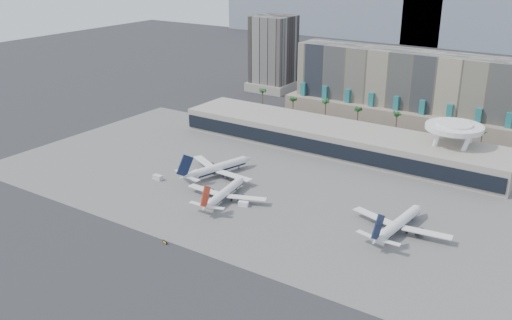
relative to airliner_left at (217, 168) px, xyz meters
The scene contains 13 objects.
ground 57.39m from the airliner_left, 58.47° to the right, with size 900.00×900.00×0.00m, color #232326.
apron_pad 30.79m from the airliner_left, 11.65° to the left, with size 260.00×130.00×0.06m, color #5B5B59.
hotel 132.45m from the airliner_left, 72.35° to the left, with size 140.00×30.00×42.00m.
office_tower 165.71m from the airliner_left, 113.28° to the left, with size 30.00×30.00×52.00m.
terminal 68.03m from the airliner_left, 63.86° to the left, with size 170.00×32.50×14.50m.
saucer_structure 109.31m from the airliner_left, 38.34° to the left, with size 26.00×26.00×21.89m.
palm_row 103.26m from the airliner_left, 68.98° to the left, with size 157.80×2.80×13.10m.
airliner_left is the anchor object (origin of this frame).
airliner_centre 27.23m from the airliner_left, 46.69° to the right, with size 35.32×36.61×12.70m.
airliner_right 87.97m from the airliner_left, ahead, with size 38.66×39.95×13.79m.
service_vehicle_a 26.98m from the airliner_left, 135.09° to the right, with size 4.50×2.20×2.20m, color silver.
service_vehicle_b 34.87m from the airliner_left, 35.44° to the right, with size 3.96×2.26×2.04m, color white.
taxiway_sign 64.69m from the airliner_left, 69.31° to the right, with size 2.37×0.89×1.08m.
Camera 1 is at (117.17, -140.46, 98.31)m, focal length 40.00 mm.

